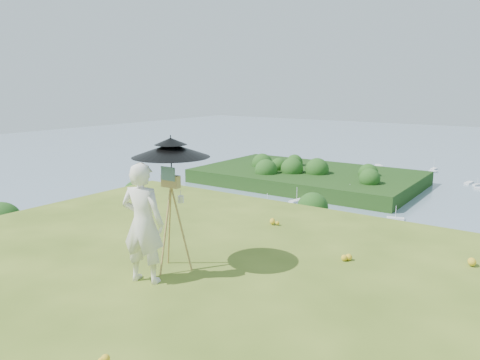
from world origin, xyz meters
The scene contains 8 objects.
ground centered at (0.00, 0.00, 0.00)m, with size 14.00×14.00×0.00m, color #4B611B.
peninsula centered at (-75.00, 155.00, -29.00)m, with size 90.00×60.00×12.00m, color black, non-canonical shape.
slope_trees centered at (0.00, 35.00, -15.00)m, with size 110.00×50.00×6.00m, color #215519, non-canonical shape.
wildflowers centered at (0.00, 0.25, 0.06)m, with size 10.00×10.50×0.12m, color gold, non-canonical shape.
painter centered at (-1.38, 1.30, 0.95)m, with size 0.69×0.45×1.90m, color white.
field_easel centered at (-1.34, 1.91, 0.88)m, with size 0.67×0.67×1.75m, color #A88046, non-canonical shape.
sun_umbrella centered at (-1.35, 1.94, 1.85)m, with size 1.26×1.26×0.82m, color black, non-canonical shape.
painter_cap centered at (-1.38, 1.30, 1.84)m, with size 0.20×0.24×0.10m, color #CA6E71, non-canonical shape.
Camera 1 is at (3.80, -3.52, 3.04)m, focal length 35.00 mm.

